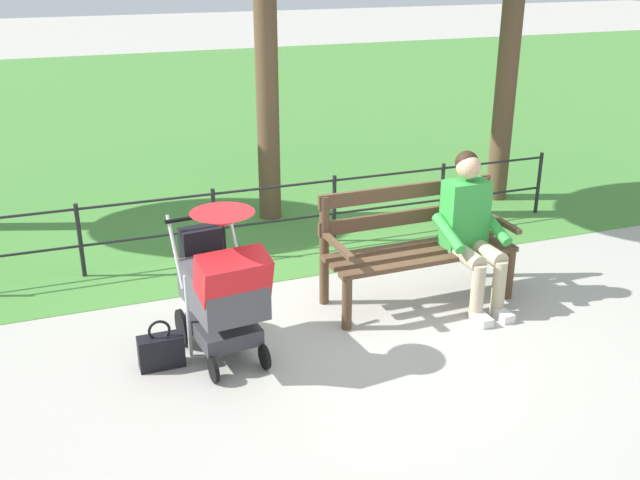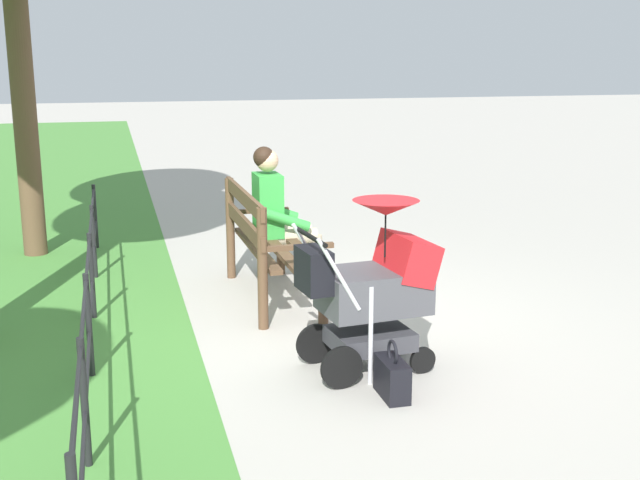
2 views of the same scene
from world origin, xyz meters
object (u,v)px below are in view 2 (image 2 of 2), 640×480
object	(u,v)px
park_bench	(264,240)
stroller	(374,284)
handbag	(392,377)
person_on_bench	(280,212)

from	to	relation	value
park_bench	stroller	bearing A→B (deg)	13.38
handbag	park_bench	bearing A→B (deg)	-170.15
park_bench	handbag	size ratio (longest dim) A/B	4.35
park_bench	person_on_bench	bearing A→B (deg)	150.43
park_bench	stroller	distance (m)	1.78
park_bench	stroller	world-z (taller)	stroller
park_bench	stroller	xyz separation A→B (m)	(1.73, 0.41, 0.07)
stroller	handbag	bearing A→B (deg)	-3.80
person_on_bench	stroller	distance (m)	2.14
handbag	person_on_bench	bearing A→B (deg)	-176.49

